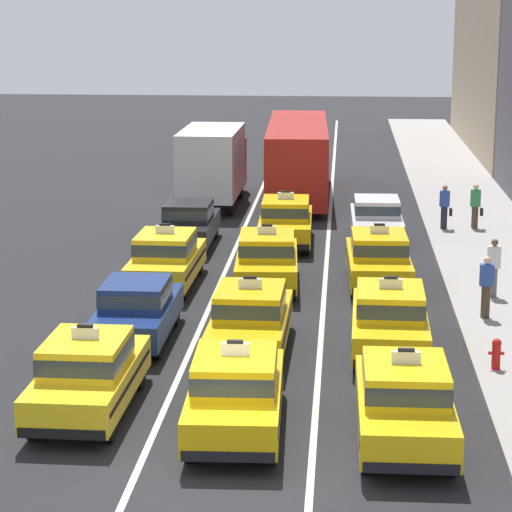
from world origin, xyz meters
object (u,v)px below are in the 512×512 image
(taxi_left_nearest, at_px, (88,373))
(taxi_left_third, at_px, (166,258))
(taxi_center_third, at_px, (267,259))
(sedan_left_second, at_px, (137,309))
(bus_center_fifth, at_px, (298,155))
(sedan_right_fourth, at_px, (376,218))
(pedestrian_near_crosswalk, at_px, (486,287))
(pedestrian_mid_block, at_px, (494,267))
(taxi_center_fourth, at_px, (286,221))
(taxi_right_nearest, at_px, (404,400))
(taxi_right_second, at_px, (390,318))
(taxi_right_third, at_px, (378,258))
(pedestrian_by_storefront, at_px, (445,207))
(box_truck_left_fifth, at_px, (214,162))
(fire_hydrant, at_px, (496,352))
(taxi_center_nearest, at_px, (236,391))
(taxi_center_second, at_px, (250,318))
(sedan_left_fourth, at_px, (189,223))
(pedestrian_trailing, at_px, (476,206))

(taxi_left_nearest, xyz_separation_m, taxi_left_third, (-0.03, 10.48, 0.00))
(taxi_left_third, height_order, taxi_center_third, same)
(sedan_left_second, bearing_deg, bus_center_fifth, 81.55)
(sedan_right_fourth, bearing_deg, bus_center_fifth, 109.75)
(pedestrian_near_crosswalk, height_order, pedestrian_mid_block, pedestrian_mid_block)
(taxi_center_fourth, bearing_deg, taxi_left_third, -118.53)
(taxi_right_nearest, xyz_separation_m, taxi_right_second, (-0.07, 5.64, 0.00))
(taxi_right_third, relative_size, pedestrian_by_storefront, 2.81)
(taxi_left_nearest, distance_m, sedan_right_fourth, 18.54)
(taxi_center_fourth, xyz_separation_m, taxi_right_second, (3.17, -11.95, 0.00))
(taxi_center_third, bearing_deg, pedestrian_near_crosswalk, -28.34)
(taxi_left_nearest, xyz_separation_m, taxi_center_third, (3.00, 10.62, 0.00))
(taxi_right_nearest, bearing_deg, box_truck_left_fifth, 104.80)
(taxi_left_third, relative_size, box_truck_left_fifth, 0.66)
(bus_center_fifth, xyz_separation_m, fire_hydrant, (5.57, -23.19, -1.27))
(taxi_center_nearest, relative_size, taxi_right_second, 1.01)
(taxi_center_second, xyz_separation_m, sedan_right_fourth, (3.41, 13.07, -0.03))
(taxi_center_third, xyz_separation_m, pedestrian_by_storefront, (6.00, 8.47, 0.09))
(taxi_center_second, bearing_deg, sedan_left_fourth, 105.04)
(taxi_center_third, relative_size, taxi_right_nearest, 1.01)
(taxi_left_nearest, bearing_deg, taxi_right_second, 35.40)
(sedan_left_second, xyz_separation_m, box_truck_left_fifth, (-0.28, 19.18, 0.93))
(taxi_right_third, relative_size, sedan_right_fourth, 1.06)
(taxi_center_nearest, distance_m, sedan_right_fourth, 18.49)
(sedan_left_second, xyz_separation_m, taxi_right_second, (6.33, -0.45, 0.03))
(taxi_left_nearest, relative_size, pedestrian_mid_block, 2.71)
(taxi_center_fourth, relative_size, taxi_right_second, 1.00)
(taxi_left_nearest, height_order, sedan_left_fourth, taxi_left_nearest)
(taxi_right_nearest, bearing_deg, taxi_right_third, 90.75)
(taxi_right_second, height_order, pedestrian_near_crosswalk, taxi_right_second)
(bus_center_fifth, relative_size, pedestrian_mid_block, 6.67)
(sedan_right_fourth, distance_m, pedestrian_mid_block, 8.44)
(pedestrian_mid_block, bearing_deg, pedestrian_near_crosswalk, -102.16)
(box_truck_left_fifth, bearing_deg, pedestrian_trailing, -25.49)
(taxi_left_third, xyz_separation_m, fire_hydrant, (8.85, -7.38, -0.33))
(taxi_right_third, height_order, pedestrian_by_storefront, taxi_right_third)
(taxi_right_second, distance_m, pedestrian_near_crosswalk, 3.84)
(sedan_left_fourth, bearing_deg, taxi_center_second, -74.96)
(sedan_left_fourth, bearing_deg, fire_hydrant, -55.38)
(sedan_left_fourth, distance_m, fire_hydrant, 15.73)
(taxi_right_second, relative_size, fire_hydrant, 6.29)
(sedan_left_second, distance_m, taxi_right_nearest, 8.84)
(taxi_center_third, bearing_deg, box_truck_left_fifth, 103.21)
(taxi_center_fourth, distance_m, fire_hydrant, 14.53)
(bus_center_fifth, bearing_deg, pedestrian_mid_block, -69.35)
(taxi_center_fourth, relative_size, pedestrian_by_storefront, 2.80)
(box_truck_left_fifth, bearing_deg, taxi_center_nearest, -82.36)
(taxi_right_second, xyz_separation_m, pedestrian_trailing, (3.72, 14.71, 0.10))
(taxi_center_second, distance_m, taxi_center_third, 6.32)
(taxi_left_nearest, distance_m, pedestrian_trailing, 21.78)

